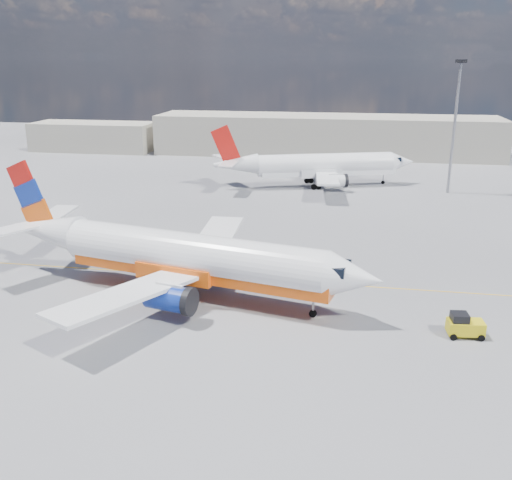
% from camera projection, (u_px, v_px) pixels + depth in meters
% --- Properties ---
extents(ground, '(240.00, 240.00, 0.00)m').
position_uv_depth(ground, '(219.00, 290.00, 50.04)').
color(ground, '#5C5C61').
rests_on(ground, ground).
extents(taxi_line, '(70.00, 0.15, 0.01)m').
position_uv_depth(taxi_line, '(226.00, 277.00, 52.85)').
color(taxi_line, gold).
rests_on(taxi_line, ground).
extents(terminal_main, '(70.00, 14.00, 8.00)m').
position_uv_depth(terminal_main, '(325.00, 135.00, 118.35)').
color(terminal_main, '#BBB3A1').
rests_on(terminal_main, ground).
extents(terminal_annex, '(26.00, 10.00, 6.00)m').
position_uv_depth(terminal_annex, '(94.00, 137.00, 123.97)').
color(terminal_annex, '#BBB3A1').
rests_on(terminal_annex, ground).
extents(main_jet, '(35.40, 27.22, 10.68)m').
position_uv_depth(main_jet, '(181.00, 256.00, 47.96)').
color(main_jet, white).
rests_on(main_jet, ground).
extents(second_jet, '(32.45, 24.64, 9.85)m').
position_uv_depth(second_jet, '(319.00, 166.00, 89.25)').
color(second_jet, white).
rests_on(second_jet, ground).
extents(gse_tug, '(2.68, 1.82, 1.82)m').
position_uv_depth(gse_tug, '(464.00, 326.00, 41.48)').
color(gse_tug, black).
rests_on(gse_tug, ground).
extents(traffic_cone, '(0.34, 0.34, 0.48)m').
position_uv_depth(traffic_cone, '(147.00, 268.00, 54.48)').
color(traffic_cone, white).
rests_on(traffic_cone, ground).
extents(floodlight_mast, '(1.40, 1.40, 19.18)m').
position_uv_depth(floodlight_mast, '(456.00, 115.00, 82.37)').
color(floodlight_mast, gray).
rests_on(floodlight_mast, ground).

